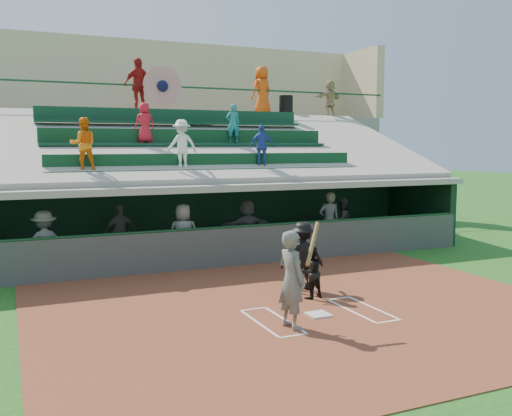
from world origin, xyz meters
name	(u,v)px	position (x,y,z in m)	size (l,w,h in m)	color
ground	(318,316)	(0.00, 0.00, 0.00)	(100.00, 100.00, 0.00)	#1C5417
dirt_slab	(306,309)	(0.00, 0.50, 0.01)	(11.00, 9.00, 0.02)	brown
home_plate	(318,314)	(0.00, 0.00, 0.04)	(0.43, 0.43, 0.03)	silver
batters_box_chalk	(318,315)	(0.00, 0.00, 0.02)	(2.65, 1.85, 0.01)	white
dugout_floor	(208,255)	(0.00, 6.75, 0.02)	(16.00, 3.50, 0.04)	gray
concourse_slab	(154,171)	(0.00, 13.50, 2.30)	(20.00, 3.00, 4.60)	gray
grandstand	(174,176)	(-0.01, 10.51, 2.26)	(20.40, 10.40, 7.80)	#454945
batter_at_plate	(292,279)	(-0.85, -0.49, 0.94)	(0.90, 0.79, 1.95)	#50534E
catcher	(311,272)	(0.47, 1.18, 0.60)	(0.56, 0.44, 1.15)	black
home_umpire	(303,256)	(0.67, 1.93, 0.82)	(1.03, 0.59, 1.59)	black
dugout_bench	(190,241)	(-0.14, 8.14, 0.25)	(14.01, 0.42, 0.42)	olive
dugout_player_a	(44,244)	(-4.76, 5.68, 0.89)	(1.09, 0.63, 1.69)	#61635E
dugout_player_b	(120,232)	(-2.61, 7.03, 0.86)	(0.96, 0.40, 1.64)	#5D5F5A
dugout_player_c	(184,235)	(-1.15, 5.48, 0.91)	(0.85, 0.55, 1.74)	#5E615B
dugout_player_d	(247,227)	(1.06, 6.20, 0.89)	(1.58, 0.50, 1.71)	#52534F
dugout_player_e	(329,221)	(3.81, 5.97, 0.97)	(0.68, 0.44, 1.86)	#5D605B
dugout_player_f	(342,220)	(4.89, 6.93, 0.82)	(0.75, 0.59, 1.55)	#50524E
trash_bin	(286,106)	(5.52, 12.51, 5.04)	(0.59, 0.59, 0.88)	black
concourse_staff_a	(139,85)	(-0.85, 12.13, 5.62)	(1.19, 0.50, 2.03)	#A11612
concourse_staff_b	(262,91)	(4.22, 12.13, 5.60)	(0.98, 0.64, 2.00)	#D9480C
concourse_staff_c	(330,98)	(7.41, 12.06, 5.39)	(1.46, 0.46, 1.57)	tan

